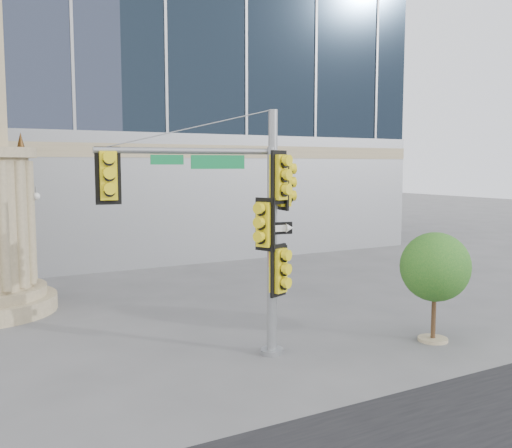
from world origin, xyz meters
TOP-DOWN VIEW (x-y plane):
  - ground at (0.00, 0.00)m, footprint 120.00×120.00m
  - main_signal_pole at (-1.15, 1.46)m, footprint 4.53×0.95m
  - secondary_signal_pole at (-0.19, 1.15)m, footprint 0.94×0.68m
  - street_tree at (4.10, 0.13)m, footprint 1.84×1.79m

SIDE VIEW (x-z plane):
  - ground at x=0.00m, z-range 0.00..0.00m
  - street_tree at x=4.10m, z-range 0.45..3.31m
  - secondary_signal_pole at x=-0.19m, z-range 0.44..5.43m
  - main_signal_pole at x=-1.15m, z-range 0.70..6.57m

